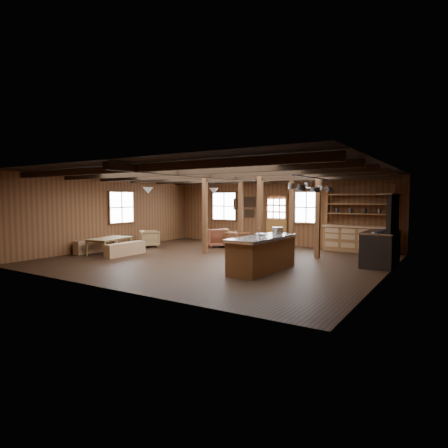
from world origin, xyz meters
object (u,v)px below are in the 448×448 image
(commercial_range, at_px, (382,243))
(dining_table, at_px, (110,246))
(armchair_a, at_px, (218,238))
(armchair_c, at_px, (150,239))
(kitchen_island, at_px, (262,253))
(armchair_b, at_px, (237,240))

(commercial_range, distance_m, dining_table, 8.95)
(armchair_a, bearing_deg, armchair_c, -10.83)
(dining_table, bearing_deg, armchair_a, -42.20)
(armchair_c, bearing_deg, armchair_a, -109.92)
(kitchen_island, distance_m, armchair_b, 4.54)
(armchair_a, relative_size, armchair_c, 1.13)
(kitchen_island, height_order, commercial_range, commercial_range)
(dining_table, distance_m, armchair_b, 4.76)
(kitchen_island, distance_m, dining_table, 5.96)
(dining_table, relative_size, armchair_b, 2.18)
(kitchen_island, xyz_separation_m, dining_table, (-5.95, -0.11, -0.19))
(commercial_range, bearing_deg, armchair_b, 169.72)
(kitchen_island, xyz_separation_m, armchair_a, (-3.79, 3.50, -0.10))
(dining_table, xyz_separation_m, armchair_b, (3.08, 3.63, 0.05))
(armchair_a, bearing_deg, commercial_range, 127.70)
(armchair_a, xyz_separation_m, armchair_b, (0.92, 0.02, -0.04))
(kitchen_island, height_order, dining_table, kitchen_island)
(commercial_range, relative_size, armchair_c, 2.85)
(commercial_range, distance_m, armchair_a, 6.46)
(kitchen_island, distance_m, commercial_range, 3.63)
(kitchen_island, relative_size, dining_table, 1.57)
(kitchen_island, bearing_deg, armchair_a, 139.67)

